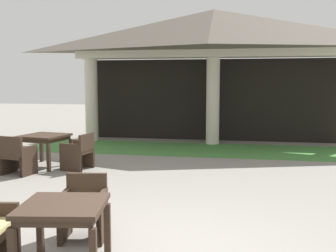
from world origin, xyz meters
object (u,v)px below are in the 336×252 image
at_px(patio_table_mid_left, 44,139).
at_px(patio_chair_mid_left_east, 79,152).
at_px(patio_chair_near_foreground_north, 84,209).
at_px(patio_table_near_foreground, 63,213).
at_px(patio_chair_mid_left_south, 17,156).

xyz_separation_m(patio_table_mid_left, patio_chair_mid_left_east, (0.92, -0.16, -0.25)).
height_order(patio_chair_near_foreground_north, patio_chair_mid_left_east, patio_chair_mid_left_east).
xyz_separation_m(patio_table_near_foreground, patio_chair_mid_left_east, (-1.86, 4.76, -0.23)).
height_order(patio_chair_mid_left_south, patio_chair_mid_left_east, patio_chair_mid_left_south).
bearing_deg(patio_chair_near_foreground_north, patio_chair_mid_left_east, -75.25).
relative_size(patio_table_mid_left, patio_chair_mid_left_east, 1.33).
height_order(patio_table_near_foreground, patio_chair_mid_left_east, patio_chair_mid_left_east).
xyz_separation_m(patio_chair_near_foreground_north, patio_table_mid_left, (-2.63, 4.03, 0.26)).
bearing_deg(patio_table_mid_left, patio_chair_near_foreground_north, -56.85).
distance_m(patio_chair_near_foreground_north, patio_table_mid_left, 4.82).
bearing_deg(patio_table_mid_left, patio_chair_mid_left_east, -10.05).
height_order(patio_table_near_foreground, patio_table_mid_left, patio_table_mid_left).
bearing_deg(patio_chair_near_foreground_north, patio_table_mid_left, -65.99).
height_order(patio_table_near_foreground, patio_chair_mid_left_south, patio_chair_mid_left_south).
relative_size(patio_table_mid_left, patio_chair_mid_left_south, 1.29).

